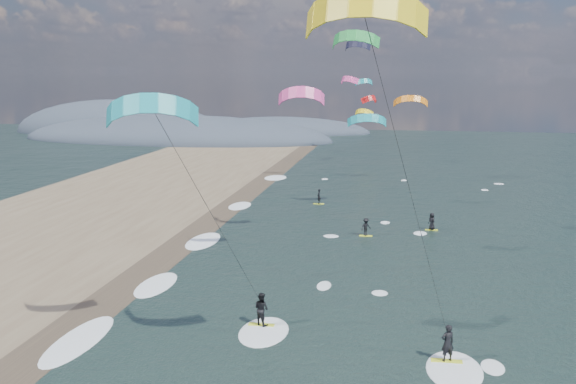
# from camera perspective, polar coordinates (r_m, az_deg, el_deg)

# --- Properties ---
(wet_sand_strip) EXTENTS (3.00, 240.00, 0.00)m
(wet_sand_strip) POSITION_cam_1_polar(r_m,az_deg,el_deg) (39.29, -16.80, -10.08)
(wet_sand_strip) COLOR #382D23
(wet_sand_strip) RESTS_ON ground
(coastal_hills) EXTENTS (80.00, 41.00, 15.00)m
(coastal_hills) POSITION_cam_1_polar(r_m,az_deg,el_deg) (140.38, -10.74, 4.93)
(coastal_hills) COLOR #3D4756
(coastal_hills) RESTS_ON ground
(kitesurfer_near_a) EXTENTS (7.87, 8.42, 16.89)m
(kitesurfer_near_a) POSITION_cam_1_polar(r_m,az_deg,el_deg) (24.43, 8.37, 9.28)
(kitesurfer_near_a) COLOR yellow
(kitesurfer_near_a) RESTS_ON ground
(kitesurfer_near_b) EXTENTS (7.25, 8.72, 13.36)m
(kitesurfer_near_b) POSITION_cam_1_polar(r_m,az_deg,el_deg) (29.88, -8.81, 1.12)
(kitesurfer_near_b) COLOR yellow
(kitesurfer_near_b) RESTS_ON ground
(far_kitesurfers) EXTENTS (12.25, 13.27, 1.58)m
(far_kitesurfers) POSITION_cam_1_polar(r_m,az_deg,el_deg) (57.43, 7.78, -2.34)
(far_kitesurfers) COLOR yellow
(far_kitesurfers) RESTS_ON ground
(bg_kite_field) EXTENTS (12.49, 71.14, 10.85)m
(bg_kite_field) POSITION_cam_1_polar(r_m,az_deg,el_deg) (77.04, 7.00, 9.20)
(bg_kite_field) COLOR #D83F8C
(bg_kite_field) RESTS_ON ground
(shoreline_surf) EXTENTS (2.40, 79.40, 0.11)m
(shoreline_surf) POSITION_cam_1_polar(r_m,az_deg,el_deg) (42.84, -12.46, -8.12)
(shoreline_surf) COLOR white
(shoreline_surf) RESTS_ON ground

